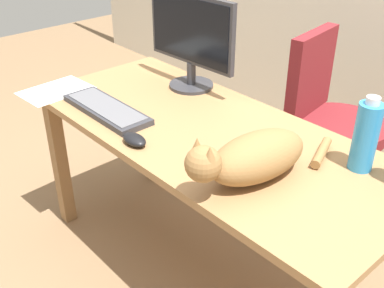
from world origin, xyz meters
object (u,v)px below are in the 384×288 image
(cat, at_px, (252,157))
(water_bottle, at_px, (366,136))
(office_chair, at_px, (328,142))
(keyboard, at_px, (107,109))
(monitor, at_px, (191,38))
(computer_mouse, at_px, (134,140))

(cat, xyz_separation_m, water_bottle, (0.20, 0.31, 0.04))
(office_chair, xyz_separation_m, cat, (0.25, -0.87, 0.39))
(water_bottle, bearing_deg, keyboard, -156.83)
(keyboard, relative_size, water_bottle, 1.72)
(monitor, height_order, water_bottle, monitor)
(office_chair, bearing_deg, water_bottle, -51.33)
(computer_mouse, height_order, water_bottle, water_bottle)
(cat, relative_size, water_bottle, 2.38)
(computer_mouse, bearing_deg, cat, 18.63)
(monitor, distance_m, cat, 0.78)
(computer_mouse, bearing_deg, keyboard, 166.53)
(office_chair, height_order, monitor, monitor)
(keyboard, height_order, cat, cat)
(monitor, relative_size, keyboard, 1.09)
(keyboard, bearing_deg, water_bottle, 23.17)
(monitor, height_order, computer_mouse, monitor)
(office_chair, distance_m, monitor, 0.86)
(keyboard, height_order, computer_mouse, computer_mouse)
(keyboard, height_order, water_bottle, water_bottle)
(cat, distance_m, water_bottle, 0.37)
(office_chair, bearing_deg, keyboard, -116.14)
(office_chair, relative_size, computer_mouse, 8.52)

